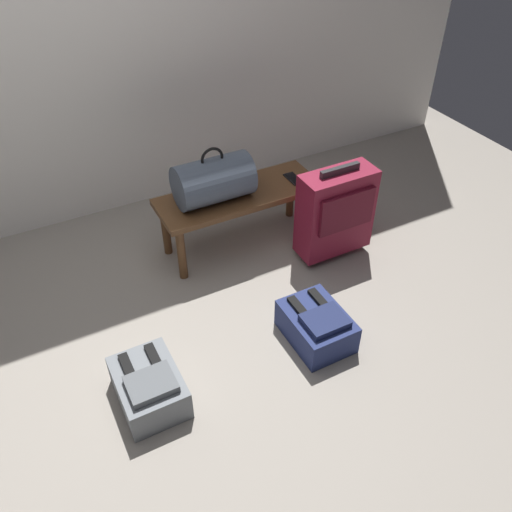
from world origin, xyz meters
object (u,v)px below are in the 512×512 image
object	(u,v)px
duffel_bag_slate	(213,180)
cell_phone	(293,179)
backpack_grey	(149,387)
bench	(239,201)
suitcase_upright_burgundy	(336,212)
backpack_navy	(317,326)

from	to	relation	value
duffel_bag_slate	cell_phone	xyz separation A→B (m)	(0.53, -0.02, -0.13)
cell_phone	backpack_grey	world-z (taller)	cell_phone
bench	cell_phone	distance (m)	0.37
bench	suitcase_upright_burgundy	distance (m)	0.58
suitcase_upright_burgundy	backpack_grey	size ratio (longest dim) A/B	1.62
bench	backpack_grey	distance (m)	1.27
duffel_bag_slate	backpack_navy	world-z (taller)	duffel_bag_slate
backpack_grey	suitcase_upright_burgundy	bearing A→B (deg)	20.73
bench	backpack_navy	world-z (taller)	bench
duffel_bag_slate	cell_phone	bearing A→B (deg)	-2.16
bench	backpack_grey	size ratio (longest dim) A/B	2.63
bench	duffel_bag_slate	bearing A→B (deg)	-180.00
bench	cell_phone	bearing A→B (deg)	-3.12
bench	backpack_navy	size ratio (longest dim) A/B	2.63
bench	backpack_navy	distance (m)	0.93
cell_phone	backpack_grey	xyz separation A→B (m)	(-1.26, -0.85, -0.30)
cell_phone	duffel_bag_slate	bearing A→B (deg)	177.84
backpack_navy	duffel_bag_slate	bearing A→B (deg)	99.53
suitcase_upright_burgundy	backpack_navy	size ratio (longest dim) A/B	1.62
bench	cell_phone	world-z (taller)	cell_phone
suitcase_upright_burgundy	backpack_grey	bearing A→B (deg)	-159.27
duffel_bag_slate	suitcase_upright_burgundy	xyz separation A→B (m)	(0.62, -0.35, -0.20)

